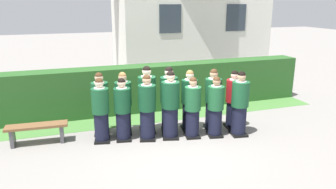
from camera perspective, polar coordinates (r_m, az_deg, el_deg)
ground_plane at (r=8.22m, az=0.52°, el=-7.48°), size 60.00×60.00×0.00m
student_front_row_0 at (r=7.90m, az=-11.69°, el=-2.98°), size 0.45×0.53×1.57m
student_front_row_1 at (r=7.91m, az=-7.94°, el=-2.87°), size 0.43×0.52×1.55m
student_front_row_2 at (r=7.88m, az=-3.67°, el=-2.53°), size 0.48×0.56×1.63m
student_front_row_3 at (r=7.95m, az=0.42°, el=-2.09°), size 0.51×0.57×1.69m
student_front_row_4 at (r=8.03m, az=4.33°, el=-2.53°), size 0.43×0.52×1.53m
student_front_row_5 at (r=8.15m, az=8.33°, el=-2.38°), size 0.43×0.52×1.53m
student_front_row_6 at (r=8.31m, az=12.45°, el=-1.83°), size 0.45×0.55×1.65m
student_rear_row_0 at (r=8.35m, az=-11.74°, el=-1.85°), size 0.44×0.54×1.60m
student_rear_row_1 at (r=8.30m, az=-7.80°, el=-1.75°), size 0.45×0.54×1.60m
student_rear_row_2 at (r=8.32m, az=-3.68°, el=-1.13°), size 0.49×0.56×1.74m
student_rear_row_3 at (r=8.35m, az=0.17°, el=-1.13°), size 0.50×0.57×1.71m
student_rear_row_4 at (r=8.47m, az=3.77°, el=-1.28°), size 0.44×0.51×1.61m
student_rear_row_5 at (r=8.56m, az=7.85°, el=-1.12°), size 0.48×0.54×1.63m
student_in_red_blazer at (r=8.78m, az=11.37°, el=-1.09°), size 0.42×0.50×1.56m
hedge at (r=10.10m, az=-3.83°, el=1.19°), size 10.50×0.70×1.40m
school_building_main at (r=15.05m, az=3.84°, el=15.55°), size 6.88×3.31×6.18m
wooden_bench at (r=8.33m, az=-21.95°, el=-5.76°), size 1.42×0.44×0.48m
lawn_strip at (r=9.57m, az=-2.51°, el=-4.01°), size 10.50×0.90×0.01m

